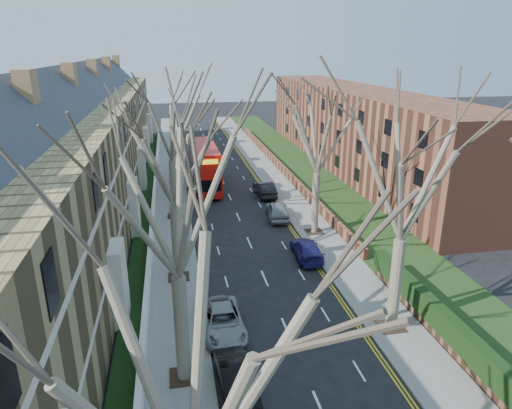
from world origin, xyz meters
TOP-DOWN VIEW (x-y plane):
  - pavement_left at (-6.00, 39.00)m, footprint 3.00×102.00m
  - pavement_right at (6.00, 39.00)m, footprint 3.00×102.00m
  - terrace_left at (-13.65, 31.00)m, footprint 9.70×78.00m
  - flats_right at (17.46, 43.00)m, footprint 13.97×54.00m
  - wall_hedge_right at (7.70, 2.00)m, footprint 0.70×24.00m
  - front_wall_left at (-7.65, 31.00)m, footprint 0.30×78.00m
  - grass_verge_right at (10.50, 39.00)m, footprint 6.00×102.00m
  - tree_left_near at (-5.70, -4.00)m, footprint 9.80×9.80m
  - tree_left_mid at (-5.70, 6.00)m, footprint 10.50×10.50m
  - tree_left_far at (-5.70, 16.00)m, footprint 10.15×10.15m
  - tree_left_dist at (-5.70, 28.00)m, footprint 10.50×10.50m
  - tree_right_mid at (5.70, 8.00)m, footprint 10.50×10.50m
  - tree_right_far at (5.70, 22.00)m, footprint 10.15×10.15m
  - double_decker_bus at (-2.13, 37.00)m, footprint 2.91×11.07m
  - car_left_mid at (-3.42, 4.68)m, footprint 1.70×4.23m
  - car_left_far at (-3.46, 9.44)m, footprint 2.29×4.81m
  - car_right_near at (3.70, 17.56)m, footprint 2.15×4.69m
  - car_right_mid at (3.44, 25.98)m, footprint 2.32×4.75m
  - car_right_far at (3.65, 32.65)m, footprint 1.78×4.69m

SIDE VIEW (x-z plane):
  - pavement_left at x=-6.00m, z-range 0.00..0.12m
  - pavement_right at x=6.00m, z-range 0.00..0.12m
  - grass_verge_right at x=10.50m, z-range 0.12..0.18m
  - front_wall_left at x=-7.65m, z-range 0.12..1.12m
  - car_left_far at x=-3.46m, z-range 0.00..1.33m
  - car_right_near at x=3.70m, z-range 0.00..1.33m
  - car_left_mid at x=-3.42m, z-range 0.00..1.36m
  - car_right_far at x=3.65m, z-range 0.00..1.53m
  - car_right_mid at x=3.44m, z-range 0.00..1.56m
  - wall_hedge_right at x=7.70m, z-range 0.22..2.02m
  - double_decker_bus at x=-2.13m, z-range -0.04..4.58m
  - flats_right at x=17.46m, z-range -0.02..9.98m
  - terrace_left at x=-13.65m, z-range -1.27..12.33m
  - tree_left_near at x=-5.70m, z-range 2.06..15.79m
  - tree_left_far at x=-5.70m, z-range 2.13..16.35m
  - tree_right_far at x=5.70m, z-range 2.13..16.35m
  - tree_left_mid at x=-5.70m, z-range 2.20..16.91m
  - tree_right_mid at x=5.70m, z-range 2.20..16.91m
  - tree_left_dist at x=-5.70m, z-range 2.20..16.91m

